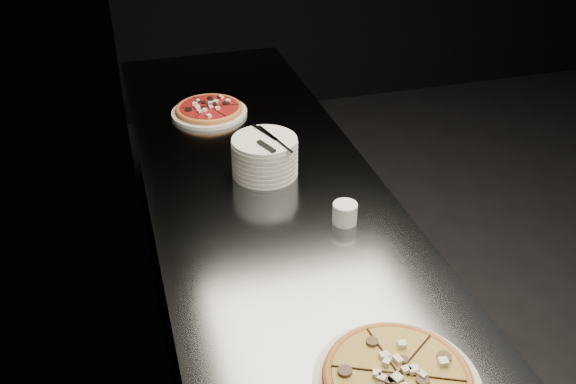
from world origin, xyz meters
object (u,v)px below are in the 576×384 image
object	(u,v)px
pizza_mushroom	(397,380)
ramekin	(345,213)
plate_stack	(265,156)
cutlery	(268,140)
pizza_tomato	(209,110)
counter	(266,291)

from	to	relation	value
pizza_mushroom	ramekin	bearing A→B (deg)	79.85
plate_stack	cutlery	world-z (taller)	cutlery
pizza_mushroom	pizza_tomato	world-z (taller)	pizza_mushroom
plate_stack	ramekin	xyz separation A→B (m)	(0.15, -0.34, -0.03)
pizza_mushroom	plate_stack	bearing A→B (deg)	92.69
pizza_mushroom	cutlery	world-z (taller)	cutlery
cutlery	ramekin	bearing A→B (deg)	-86.38
ramekin	pizza_tomato	bearing A→B (deg)	106.46
pizza_mushroom	ramekin	size ratio (longest dim) A/B	5.87
counter	pizza_tomato	xyz separation A→B (m)	(-0.08, 0.55, 0.48)
ramekin	pizza_mushroom	bearing A→B (deg)	-100.15
cutlery	ramekin	distance (m)	0.36
counter	plate_stack	world-z (taller)	plate_stack
counter	pizza_mushroom	xyz separation A→B (m)	(0.06, -0.89, 0.48)
cutlery	pizza_mushroom	bearing A→B (deg)	-108.31
plate_stack	cutlery	size ratio (longest dim) A/B	0.94
pizza_mushroom	pizza_tomato	size ratio (longest dim) A/B	1.44
cutlery	ramekin	world-z (taller)	cutlery
counter	cutlery	distance (m)	0.59
pizza_mushroom	pizza_tomato	distance (m)	1.45
counter	cutlery	size ratio (longest dim) A/B	10.79
plate_stack	cutlery	distance (m)	0.07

